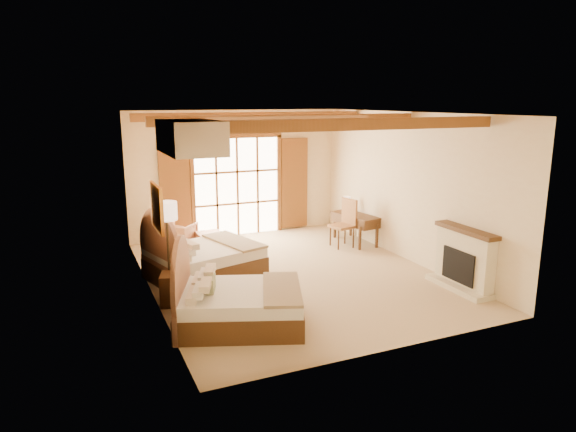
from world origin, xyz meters
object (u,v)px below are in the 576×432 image
bed_near (232,303)px  desk (355,227)px  bed_far (198,258)px  nightstand (175,289)px  armchair (179,236)px

bed_near → desk: (4.23, 3.42, -0.00)m
bed_far → nightstand: (-0.68, -1.14, -0.13)m
bed_far → desk: 4.30m
desk → armchair: bearing=154.1°
nightstand → armchair: (0.78, 3.34, 0.04)m
bed_far → desk: bed_far is taller
bed_far → armchair: size_ratio=3.50×
armchair → desk: desk is taller
armchair → nightstand: bearing=117.8°
nightstand → bed_far: bearing=76.3°
armchair → bed_far: bearing=128.5°
bed_far → armchair: bed_far is taller
bed_far → nightstand: bearing=-136.9°
bed_near → desk: 5.44m
nightstand → desk: bearing=41.2°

